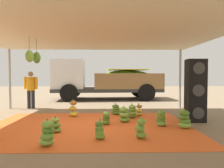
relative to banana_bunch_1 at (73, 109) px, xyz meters
name	(u,v)px	position (x,y,z in m)	size (l,w,h in m)	color
ground_plane	(95,109)	(0.69, 1.61, -0.27)	(40.00, 40.00, 0.00)	#7F6B51
tarp_orange	(89,126)	(0.69, -1.39, -0.27)	(5.84, 4.11, 0.01)	#E05B23
tent_canopy	(87,34)	(0.65, -1.48, 2.35)	(8.00, 7.00, 2.70)	#9EA0A5
banana_bunch_1	(73,109)	(0.00, 0.00, 0.00)	(0.43, 0.42, 0.60)	gold
banana_bunch_2	(124,115)	(1.74, -0.88, -0.05)	(0.43, 0.43, 0.50)	#60932D
banana_bunch_3	(184,120)	(3.34, -1.69, -0.03)	(0.45, 0.45, 0.54)	#75A83D
banana_bunch_4	(132,112)	(2.06, -0.28, -0.05)	(0.42, 0.41, 0.50)	#477523
banana_bunch_5	(161,119)	(2.76, -1.42, -0.05)	(0.39, 0.43, 0.50)	#6B9E38
banana_bunch_6	(56,126)	(-0.11, -2.02, -0.09)	(0.37, 0.37, 0.42)	#6B9E38
banana_bunch_7	(141,129)	(1.98, -2.59, -0.05)	(0.32, 0.30, 0.50)	#60932D
banana_bunch_8	(106,118)	(1.18, -1.24, -0.08)	(0.31, 0.33, 0.44)	#518428
banana_bunch_9	(47,134)	(-0.02, -3.06, -0.01)	(0.37, 0.38, 0.57)	#75A83D
banana_bunch_10	(116,110)	(1.53, 0.37, -0.09)	(0.44, 0.44, 0.42)	#518428
banana_bunch_11	(139,111)	(2.35, 0.11, -0.08)	(0.33, 0.33, 0.46)	gold
banana_bunch_12	(99,130)	(1.04, -2.62, -0.06)	(0.30, 0.30, 0.47)	#60932D
cargo_truck_main	(103,80)	(0.95, 5.51, 0.94)	(6.63, 2.85, 2.40)	#2D2D2D
worker_0	(31,87)	(-2.20, 1.93, 0.69)	(0.60, 0.37, 1.65)	#26262D
speaker_stack	(195,91)	(4.00, -0.83, 0.72)	(0.58, 0.49, 1.98)	black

